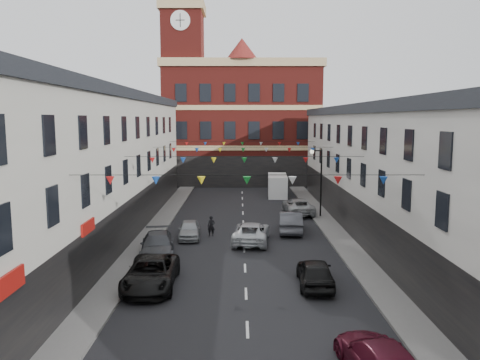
{
  "coord_description": "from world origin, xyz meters",
  "views": [
    {
      "loc": [
        -0.34,
        -26.31,
        8.65
      ],
      "look_at": [
        -0.28,
        9.39,
        3.95
      ],
      "focal_mm": 35.0,
      "sensor_mm": 36.0,
      "label": 1
    }
  ],
  "objects_px": {
    "car_left_d": "(157,245)",
    "moving_car": "(251,232)",
    "car_left_e": "(189,229)",
    "car_left_c": "(151,273)",
    "car_right_d": "(315,273)",
    "car_right_c": "(380,360)",
    "street_lamp": "(318,174)",
    "pedestrian": "(211,226)",
    "white_van": "(277,186)",
    "car_right_f": "(298,206)",
    "car_right_e": "(290,222)"
  },
  "relations": [
    {
      "from": "car_right_c",
      "to": "car_right_f",
      "type": "distance_m",
      "value": 27.3
    },
    {
      "from": "car_left_e",
      "to": "car_right_f",
      "type": "height_order",
      "value": "car_right_f"
    },
    {
      "from": "car_left_c",
      "to": "car_right_c",
      "type": "bearing_deg",
      "value": -44.36
    },
    {
      "from": "car_left_d",
      "to": "car_right_f",
      "type": "distance_m",
      "value": 16.87
    },
    {
      "from": "car_left_c",
      "to": "white_van",
      "type": "bearing_deg",
      "value": 71.67
    },
    {
      "from": "car_left_d",
      "to": "pedestrian",
      "type": "height_order",
      "value": "pedestrian"
    },
    {
      "from": "car_left_c",
      "to": "car_left_e",
      "type": "height_order",
      "value": "car_left_c"
    },
    {
      "from": "car_right_c",
      "to": "car_left_e",
      "type": "bearing_deg",
      "value": -73.74
    },
    {
      "from": "car_left_e",
      "to": "moving_car",
      "type": "xyz_separation_m",
      "value": [
        4.46,
        -1.15,
        0.07
      ]
    },
    {
      "from": "car_right_c",
      "to": "car_right_f",
      "type": "relative_size",
      "value": 0.91
    },
    {
      "from": "street_lamp",
      "to": "car_right_f",
      "type": "height_order",
      "value": "street_lamp"
    },
    {
      "from": "car_left_e",
      "to": "white_van",
      "type": "height_order",
      "value": "white_van"
    },
    {
      "from": "moving_car",
      "to": "car_right_d",
      "type": "bearing_deg",
      "value": 115.26
    },
    {
      "from": "moving_car",
      "to": "white_van",
      "type": "xyz_separation_m",
      "value": [
        3.46,
        19.88,
        0.46
      ]
    },
    {
      "from": "car_left_e",
      "to": "car_right_d",
      "type": "xyz_separation_m",
      "value": [
        7.57,
        -9.87,
        0.09
      ]
    },
    {
      "from": "street_lamp",
      "to": "car_right_f",
      "type": "distance_m",
      "value": 3.85
    },
    {
      "from": "car_right_f",
      "to": "white_van",
      "type": "bearing_deg",
      "value": -86.6
    },
    {
      "from": "car_right_f",
      "to": "pedestrian",
      "type": "relative_size",
      "value": 3.48
    },
    {
      "from": "car_left_d",
      "to": "white_van",
      "type": "distance_m",
      "value": 25.13
    },
    {
      "from": "car_left_d",
      "to": "pedestrian",
      "type": "relative_size",
      "value": 3.34
    },
    {
      "from": "car_left_d",
      "to": "car_right_c",
      "type": "relative_size",
      "value": 1.05
    },
    {
      "from": "moving_car",
      "to": "car_right_e",
      "type": "bearing_deg",
      "value": -129.78
    },
    {
      "from": "street_lamp",
      "to": "car_right_c",
      "type": "xyz_separation_m",
      "value": [
        -2.2,
        -25.74,
        -3.21
      ]
    },
    {
      "from": "car_left_e",
      "to": "car_right_c",
      "type": "bearing_deg",
      "value": -69.84
    },
    {
      "from": "pedestrian",
      "to": "car_right_c",
      "type": "bearing_deg",
      "value": -65.69
    },
    {
      "from": "car_right_f",
      "to": "moving_car",
      "type": "xyz_separation_m",
      "value": [
        -4.53,
        -9.79,
        -0.01
      ]
    },
    {
      "from": "car_left_c",
      "to": "moving_car",
      "type": "xyz_separation_m",
      "value": [
        5.37,
        8.87,
        -0.03
      ]
    },
    {
      "from": "car_left_e",
      "to": "moving_car",
      "type": "height_order",
      "value": "moving_car"
    },
    {
      "from": "car_left_c",
      "to": "car_left_e",
      "type": "xyz_separation_m",
      "value": [
        0.91,
        10.01,
        -0.11
      ]
    },
    {
      "from": "street_lamp",
      "to": "car_left_d",
      "type": "relative_size",
      "value": 1.19
    },
    {
      "from": "car_right_d",
      "to": "car_left_d",
      "type": "bearing_deg",
      "value": -27.64
    },
    {
      "from": "car_left_c",
      "to": "white_van",
      "type": "relative_size",
      "value": 1.01
    },
    {
      "from": "car_left_d",
      "to": "moving_car",
      "type": "bearing_deg",
      "value": 22.06
    },
    {
      "from": "car_left_c",
      "to": "white_van",
      "type": "xyz_separation_m",
      "value": [
        8.83,
        28.75,
        0.43
      ]
    },
    {
      "from": "street_lamp",
      "to": "car_left_c",
      "type": "xyz_separation_m",
      "value": [
        -11.43,
        -17.1,
        -3.15
      ]
    },
    {
      "from": "street_lamp",
      "to": "car_left_d",
      "type": "height_order",
      "value": "street_lamp"
    },
    {
      "from": "car_left_e",
      "to": "car_right_c",
      "type": "distance_m",
      "value": 20.42
    },
    {
      "from": "car_left_c",
      "to": "car_right_f",
      "type": "distance_m",
      "value": 21.12
    },
    {
      "from": "car_right_e",
      "to": "car_left_c",
      "type": "bearing_deg",
      "value": 59.15
    },
    {
      "from": "car_left_e",
      "to": "pedestrian",
      "type": "xyz_separation_m",
      "value": [
        1.56,
        0.58,
        0.11
      ]
    },
    {
      "from": "car_left_d",
      "to": "moving_car",
      "type": "relative_size",
      "value": 0.97
    },
    {
      "from": "car_left_e",
      "to": "car_right_d",
      "type": "relative_size",
      "value": 0.88
    },
    {
      "from": "car_right_d",
      "to": "car_left_e",
      "type": "bearing_deg",
      "value": -49.79
    },
    {
      "from": "car_left_c",
      "to": "car_left_d",
      "type": "distance_m",
      "value": 5.51
    },
    {
      "from": "street_lamp",
      "to": "car_right_c",
      "type": "relative_size",
      "value": 1.25
    },
    {
      "from": "street_lamp",
      "to": "pedestrian",
      "type": "xyz_separation_m",
      "value": [
        -8.96,
        -6.51,
        -3.15
      ]
    },
    {
      "from": "car_left_c",
      "to": "car_right_e",
      "type": "bearing_deg",
      "value": 53.32
    },
    {
      "from": "car_right_f",
      "to": "pedestrian",
      "type": "xyz_separation_m",
      "value": [
        -7.44,
        -8.06,
        0.02
      ]
    },
    {
      "from": "white_van",
      "to": "pedestrian",
      "type": "bearing_deg",
      "value": -106.2
    },
    {
      "from": "street_lamp",
      "to": "car_left_e",
      "type": "xyz_separation_m",
      "value": [
        -10.52,
        -7.09,
        -3.26
      ]
    }
  ]
}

